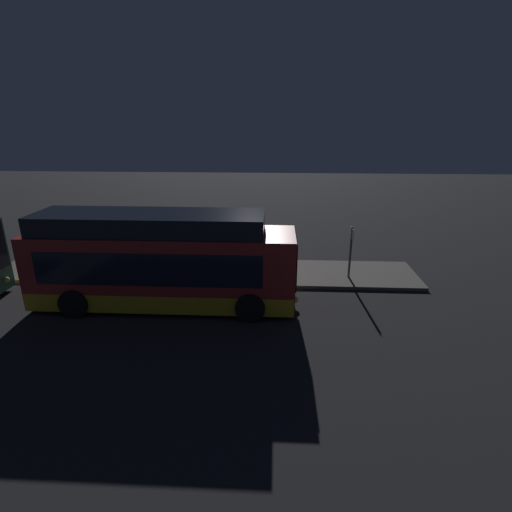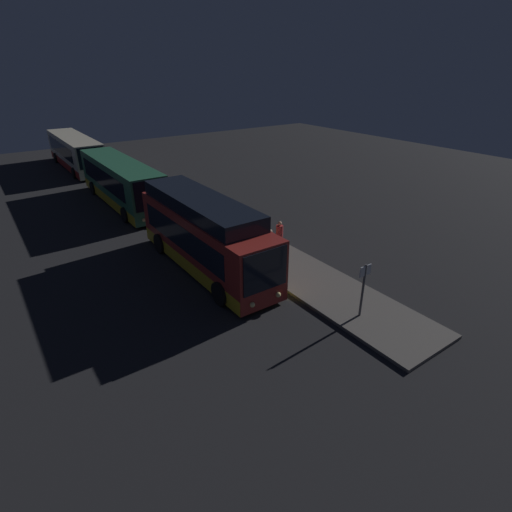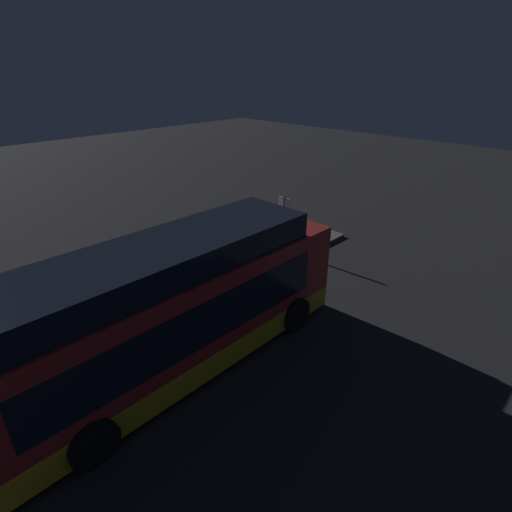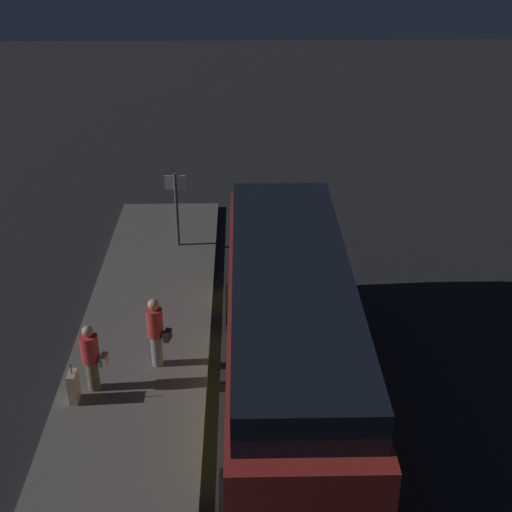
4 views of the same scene
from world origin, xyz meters
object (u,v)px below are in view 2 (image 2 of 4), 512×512
object	(u,v)px
passenger_boarding	(279,234)
passenger_waiting	(269,244)
sign_post	(364,284)
bus_second	(121,182)
bus_lead	(205,237)
suitcase	(279,239)
bus_third	(75,152)

from	to	relation	value
passenger_boarding	passenger_waiting	xyz separation A→B (m)	(0.87, -1.33, 0.08)
sign_post	bus_second	bearing A→B (deg)	-171.91
bus_lead	passenger_boarding	distance (m)	4.39
suitcase	passenger_boarding	bearing A→B (deg)	-39.92
bus_second	suitcase	xyz separation A→B (m)	(13.15, 4.64, -1.07)
suitcase	passenger_waiting	bearing A→B (deg)	-52.54
suitcase	bus_lead	bearing A→B (deg)	-92.96
bus_second	bus_third	distance (m)	13.96
bus_lead	passenger_waiting	xyz separation A→B (m)	(1.54, 2.95, -0.59)
bus_second	passenger_boarding	bearing A→B (deg)	17.51
bus_second	passenger_waiting	xyz separation A→B (m)	(14.45, 2.95, -0.48)
bus_third	suitcase	bearing A→B (deg)	9.71
passenger_waiting	sign_post	distance (m)	6.28
bus_third	passenger_waiting	bearing A→B (deg)	5.93
bus_third	sign_post	bearing A→B (deg)	4.85
bus_third	sign_post	xyz separation A→B (m)	(34.67, 2.94, 0.09)
passenger_waiting	suitcase	size ratio (longest dim) A/B	1.82
bus_lead	bus_third	distance (m)	26.87
bus_third	sign_post	size ratio (longest dim) A/B	5.29
passenger_waiting	suitcase	xyz separation A→B (m)	(-1.30, 1.69, -0.59)
suitcase	bus_second	bearing A→B (deg)	-160.56
passenger_boarding	suitcase	size ratio (longest dim) A/B	1.69
bus_second	bus_third	world-z (taller)	bus_second
passenger_boarding	bus_third	bearing A→B (deg)	16.91
bus_second	bus_third	xyz separation A→B (m)	(-13.96, 0.00, -0.06)
suitcase	sign_post	xyz separation A→B (m)	(7.55, -1.70, 1.10)
bus_lead	suitcase	xyz separation A→B (m)	(0.24, 4.64, -1.19)
sign_post	bus_third	bearing A→B (deg)	-175.15
bus_lead	bus_second	xyz separation A→B (m)	(-12.91, 0.00, -0.12)
bus_second	sign_post	distance (m)	20.91
suitcase	sign_post	world-z (taller)	sign_post
sign_post	passenger_waiting	bearing A→B (deg)	179.95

